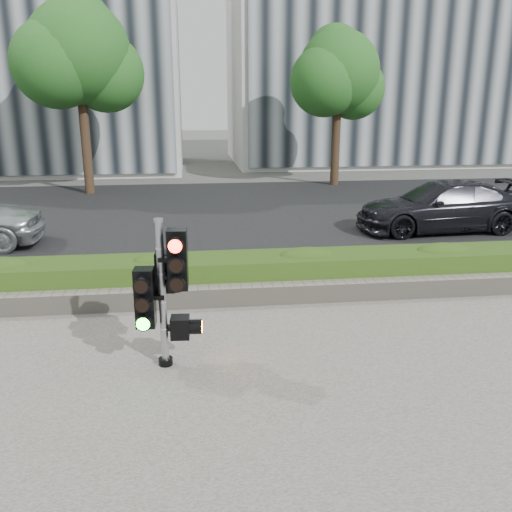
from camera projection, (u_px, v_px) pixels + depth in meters
name	position (u px, v px, depth m)	size (l,w,h in m)	color
ground	(241.00, 354.00, 7.77)	(120.00, 120.00, 0.00)	#51514C
sidewalk	(264.00, 465.00, 5.38)	(16.00, 11.00, 0.03)	#9E9389
road	(211.00, 214.00, 17.31)	(60.00, 13.00, 0.02)	black
curb	(226.00, 280.00, 10.76)	(60.00, 0.25, 0.12)	gray
stone_wall	(230.00, 295.00, 9.53)	(12.00, 0.32, 0.34)	gray
hedge	(227.00, 275.00, 10.10)	(12.00, 1.00, 0.68)	#4F7925
building_left	(13.00, 15.00, 26.57)	(16.00, 9.00, 15.00)	#B7B7B2
building_right	(388.00, 55.00, 31.24)	(18.00, 10.00, 12.00)	#B7B7B2
tree_left	(78.00, 56.00, 19.72)	(4.61, 4.03, 7.34)	black
tree_right	(338.00, 75.00, 22.00)	(4.10, 3.58, 6.53)	black
traffic_signal	(164.00, 286.00, 7.11)	(0.71, 0.53, 2.04)	black
car_dark	(441.00, 206.00, 14.85)	(1.90, 4.67, 1.36)	black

